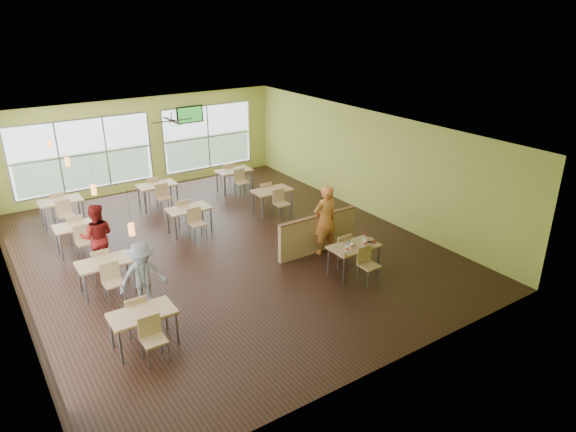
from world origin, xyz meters
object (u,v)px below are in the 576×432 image
object	(u,v)px
half_wall_divider	(318,233)
man_plaid	(325,220)
main_table	(354,250)
food_basket	(369,240)

from	to	relation	value
half_wall_divider	man_plaid	xyz separation A→B (m)	(0.11, -0.16, 0.41)
half_wall_divider	man_plaid	world-z (taller)	man_plaid
main_table	man_plaid	world-z (taller)	man_plaid
half_wall_divider	main_table	bearing A→B (deg)	-90.00
man_plaid	food_basket	world-z (taller)	man_plaid
man_plaid	main_table	bearing A→B (deg)	87.71
man_plaid	food_basket	size ratio (longest dim) A/B	7.57
main_table	half_wall_divider	size ratio (longest dim) A/B	0.63
half_wall_divider	man_plaid	distance (m)	0.46
main_table	food_basket	world-z (taller)	main_table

